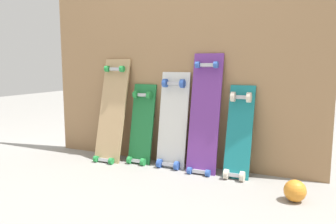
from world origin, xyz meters
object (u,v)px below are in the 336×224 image
skateboard_purple (204,118)px  rubber_ball (295,191)px  skateboard_green (141,128)px  skateboard_white (173,124)px  skateboard_teal (239,136)px  skateboard_natural (112,114)px

skateboard_purple → rubber_ball: bearing=-24.8°
skateboard_green → skateboard_purple: bearing=-1.2°
skateboard_white → skateboard_teal: 0.52m
skateboard_green → skateboard_white: skateboard_white is taller
rubber_ball → skateboard_teal: bearing=143.6°
skateboard_white → skateboard_purple: size_ratio=0.84×
skateboard_white → skateboard_natural: bearing=-175.2°
skateboard_natural → skateboard_white: bearing=4.8°
skateboard_green → skateboard_natural: bearing=-171.6°
skateboard_natural → skateboard_green: 0.28m
skateboard_white → skateboard_green: bearing=-178.6°
skateboard_teal → rubber_ball: 0.55m
skateboard_green → skateboard_teal: bearing=-1.3°
skateboard_natural → skateboard_white: size_ratio=1.14×
skateboard_natural → skateboard_purple: 0.79m
rubber_ball → skateboard_purple: bearing=155.2°
skateboard_purple → skateboard_teal: skateboard_purple is taller
skateboard_natural → skateboard_purple: bearing=1.9°
skateboard_white → rubber_ball: 1.01m
skateboard_teal → rubber_ball: (0.40, -0.30, -0.22)m
skateboard_natural → rubber_ball: bearing=-10.9°
skateboard_teal → skateboard_white: bearing=177.2°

